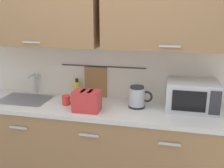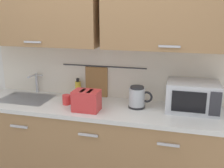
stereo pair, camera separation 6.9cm
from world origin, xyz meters
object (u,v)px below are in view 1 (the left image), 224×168
at_px(toaster, 87,101).
at_px(electric_kettle, 137,97).
at_px(microwave, 192,96).
at_px(mug_near_sink, 66,100).
at_px(dish_soap_bottle, 77,89).
at_px(mug_by_kettle, 82,97).

bearing_deg(toaster, electric_kettle, 24.29).
xyz_separation_m(microwave, electric_kettle, (-0.50, -0.05, -0.03)).
xyz_separation_m(electric_kettle, mug_near_sink, (-0.68, -0.09, -0.05)).
distance_m(electric_kettle, mug_near_sink, 0.69).
relative_size(microwave, mug_near_sink, 3.83).
xyz_separation_m(mug_near_sink, toaster, (0.25, -0.11, 0.05)).
distance_m(dish_soap_bottle, toaster, 0.45).
relative_size(electric_kettle, dish_soap_bottle, 1.16).
bearing_deg(microwave, toaster, -164.91).
height_order(electric_kettle, dish_soap_bottle, electric_kettle).
distance_m(mug_near_sink, toaster, 0.27).
distance_m(microwave, dish_soap_bottle, 1.18).
distance_m(microwave, toaster, 0.97).
bearing_deg(electric_kettle, dish_soap_bottle, 164.54).
xyz_separation_m(toaster, mug_by_kettle, (-0.13, 0.23, -0.05)).
height_order(mug_near_sink, mug_by_kettle, same).
xyz_separation_m(dish_soap_bottle, mug_by_kettle, (0.10, -0.15, -0.04)).
xyz_separation_m(electric_kettle, mug_by_kettle, (-0.57, 0.03, -0.05)).
xyz_separation_m(microwave, dish_soap_bottle, (-1.17, 0.13, -0.05)).
relative_size(electric_kettle, mug_by_kettle, 1.89).
distance_m(electric_kettle, dish_soap_bottle, 0.70).
xyz_separation_m(microwave, mug_by_kettle, (-1.06, -0.02, -0.09)).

